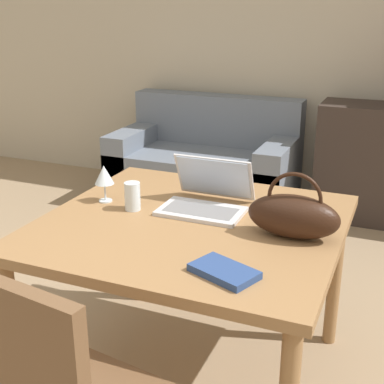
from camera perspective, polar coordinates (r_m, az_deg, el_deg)
The scene contains 8 objects.
wall_back at distance 4.32m, azimuth 13.39°, elevation 16.75°, with size 10.00×0.06×2.70m.
dining_table at distance 2.12m, azimuth -0.06°, elevation -5.10°, with size 1.14×1.08×0.73m.
couch at distance 4.27m, azimuth 1.51°, elevation 2.73°, with size 1.40×0.79×0.82m.
laptop at distance 2.20m, azimuth 1.66°, elevation -0.30°, with size 0.34×0.30×0.20m.
drinking_glass at distance 2.19m, azimuth -6.37°, elevation -0.45°, with size 0.06×0.06×0.12m.
wine_glass at distance 2.28m, azimuth -9.36°, elevation 1.73°, with size 0.08×0.08×0.16m.
handbag at distance 1.95m, azimuth 10.77°, elevation -2.46°, with size 0.33×0.15×0.25m.
book at distance 1.69m, azimuth 3.44°, elevation -8.45°, with size 0.24×0.19×0.02m.
Camera 1 is at (0.73, -1.10, 1.53)m, focal length 50.00 mm.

